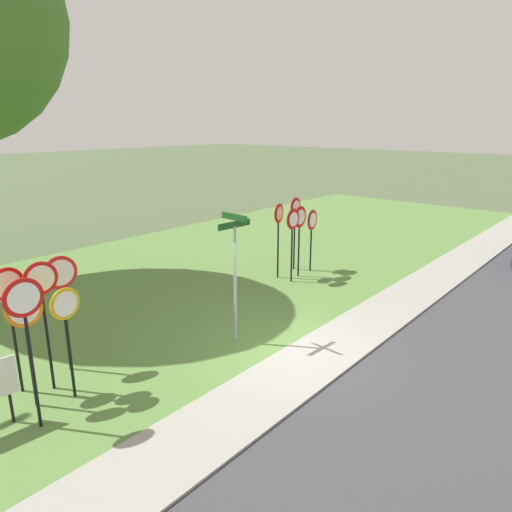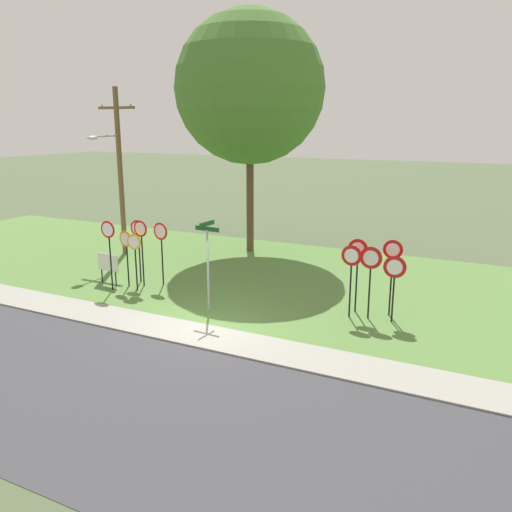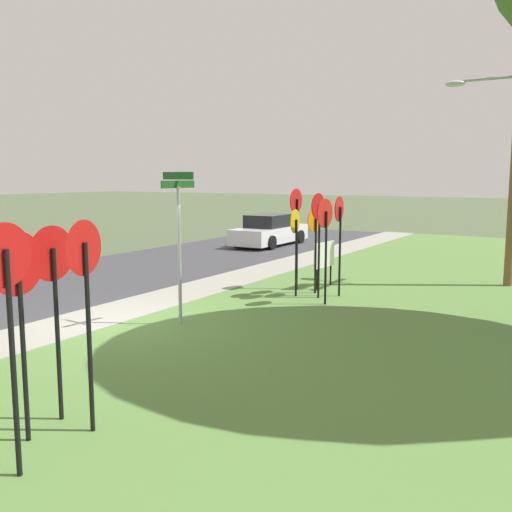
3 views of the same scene
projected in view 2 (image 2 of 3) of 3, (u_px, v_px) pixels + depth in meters
ground_plane at (206, 326)px, 16.72m from camera, size 160.00×160.00×0.00m
road_asphalt at (101, 393)px, 12.56m from camera, size 44.00×6.40×0.01m
sidewalk_strip at (193, 334)px, 16.02m from camera, size 44.00×1.60×0.06m
grass_median at (282, 277)px, 21.92m from camera, size 44.00×12.00×0.04m
stop_sign_near_left at (141, 239)px, 20.27m from camera, size 0.64×0.11×2.63m
stop_sign_near_right at (126, 247)px, 20.27m from camera, size 0.64×0.12×2.24m
stop_sign_far_left at (138, 238)px, 20.80m from camera, size 0.64×0.11×2.54m
stop_sign_far_center at (135, 251)px, 19.79m from camera, size 0.60×0.11×2.21m
stop_sign_far_right at (109, 241)px, 19.72m from camera, size 0.65×0.09×2.71m
stop_sign_center_tall at (161, 240)px, 20.42m from camera, size 0.69×0.12×2.52m
yield_sign_near_left at (357, 258)px, 17.42m from camera, size 0.65×0.15×2.54m
yield_sign_near_right at (370, 265)px, 16.80m from camera, size 0.73×0.10×2.43m
yield_sign_far_left at (392, 260)px, 17.05m from camera, size 0.65×0.11×2.59m
yield_sign_far_right at (351, 264)px, 16.94m from camera, size 0.68×0.10×2.44m
yield_sign_center at (394, 274)px, 16.53m from camera, size 0.72×0.12×2.21m
street_name_post at (208, 259)px, 17.47m from camera, size 0.96×0.82×3.12m
utility_pole at (118, 166)px, 24.76m from camera, size 2.10×2.08×7.89m
notice_board at (108, 264)px, 20.74m from camera, size 1.10×0.12×1.25m
oak_tree_left at (250, 88)px, 24.54m from camera, size 7.09×7.09×11.39m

